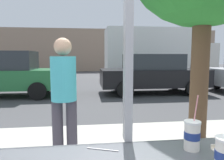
% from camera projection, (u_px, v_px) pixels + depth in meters
% --- Properties ---
extents(ground_plane, '(60.00, 60.00, 0.00)m').
position_uv_depth(ground_plane, '(93.00, 92.00, 9.31)').
color(ground_plane, '#424244').
extents(window_wall, '(2.64, 0.20, 2.90)m').
position_uv_depth(window_wall, '(128.00, 23.00, 1.30)').
color(window_wall, '#56544F').
rests_on(window_wall, ground).
extents(building_facade_far, '(28.00, 1.20, 4.42)m').
position_uv_depth(building_facade_far, '(88.00, 50.00, 22.52)').
color(building_facade_far, gray).
rests_on(building_facade_far, ground).
extents(soda_cup_left, '(0.09, 0.09, 0.33)m').
position_uv_depth(soda_cup_left, '(192.00, 135.00, 1.22)').
color(soda_cup_left, white).
rests_on(soda_cup_left, window_counter).
extents(loose_straw, '(0.18, 0.07, 0.01)m').
position_uv_depth(loose_straw, '(103.00, 149.00, 1.22)').
color(loose_straw, white).
rests_on(loose_straw, window_counter).
extents(parked_car_green, '(4.60, 1.96, 1.75)m').
position_uv_depth(parked_car_green, '(4.00, 74.00, 8.11)').
color(parked_car_green, '#236B38').
rests_on(parked_car_green, ground).
extents(parked_car_black, '(4.36, 1.99, 1.64)m').
position_uv_depth(parked_car_black, '(153.00, 73.00, 8.83)').
color(parked_car_black, black).
rests_on(parked_car_black, ground).
extents(box_truck, '(6.81, 2.44, 3.24)m').
position_uv_depth(box_truck, '(156.00, 53.00, 13.35)').
color(box_truck, silver).
rests_on(box_truck, ground).
extents(pedestrian, '(0.32, 0.32, 1.63)m').
position_uv_depth(pedestrian, '(64.00, 93.00, 2.69)').
color(pedestrian, '#3F3B47').
rests_on(pedestrian, sidewalk_strip).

